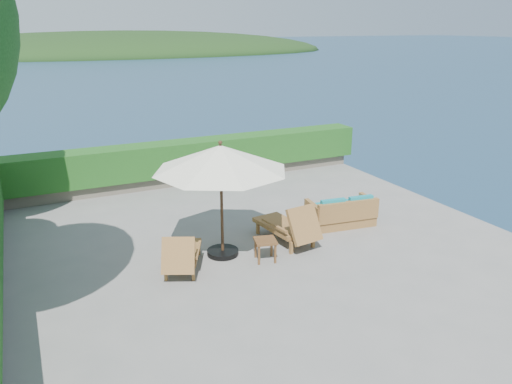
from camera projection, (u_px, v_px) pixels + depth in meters
name	position (u px, v px, depth m)	size (l,w,h in m)	color
ground	(259.00, 250.00, 11.22)	(12.00, 12.00, 0.00)	gray
foundation	(259.00, 310.00, 11.71)	(12.00, 12.00, 3.00)	#50493F
ocean	(259.00, 362.00, 12.18)	(600.00, 600.00, 0.00)	#172947
offshore_island	(124.00, 53.00, 142.12)	(126.00, 57.60, 12.60)	black
planter_wall_far	(183.00, 177.00, 15.95)	(12.00, 0.60, 0.36)	#6B6256
hedge_far	(182.00, 157.00, 15.74)	(12.40, 0.90, 1.00)	#174614
patio_umbrella	(221.00, 159.00, 10.32)	(3.12, 3.12, 2.57)	black
lounge_left	(182.00, 253.00, 10.19)	(1.24, 1.70, 0.91)	olive
lounge_right	(289.00, 226.00, 11.47)	(0.97, 1.87, 1.03)	olive
side_table	(265.00, 243.00, 10.62)	(0.55, 0.55, 0.48)	brown
wicker_loveseat	(342.00, 214.00, 12.52)	(1.75, 1.04, 0.81)	olive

